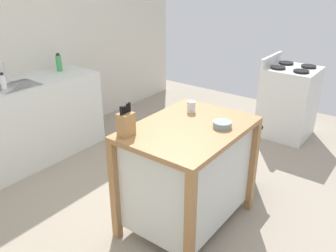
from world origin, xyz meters
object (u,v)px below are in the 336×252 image
(drinking_cup, at_px, (191,107))
(trash_bin, at_px, (239,158))
(knife_block, at_px, (126,123))
(bottle_hand_soap, at_px, (59,63))
(kitchen_island, at_px, (188,171))
(stove, at_px, (288,102))
(bottle_dish_soap, at_px, (3,81))
(sink_faucet, at_px, (5,73))
(bowl_ceramic_small, at_px, (222,124))

(drinking_cup, xyz_separation_m, trash_bin, (0.50, -0.24, -0.63))
(knife_block, relative_size, bottle_hand_soap, 1.14)
(kitchen_island, bearing_deg, stove, -0.97)
(bottle_dish_soap, bearing_deg, knife_block, -92.17)
(sink_faucet, xyz_separation_m, bottle_dish_soap, (-0.12, -0.15, -0.03))
(drinking_cup, bearing_deg, bowl_ceramic_small, -108.34)
(bottle_dish_soap, xyz_separation_m, stove, (2.56, -2.06, -0.51))
(drinking_cup, xyz_separation_m, bottle_hand_soap, (0.17, 1.97, 0.04))
(bowl_ceramic_small, relative_size, sink_faucet, 0.65)
(knife_block, height_order, drinking_cup, knife_block)
(bowl_ceramic_small, relative_size, trash_bin, 0.23)
(trash_bin, bearing_deg, drinking_cup, 153.83)
(trash_bin, bearing_deg, sink_faucet, 113.20)
(bottle_dish_soap, bearing_deg, kitchen_island, -80.69)
(bowl_ceramic_small, bearing_deg, stove, 4.71)
(bowl_ceramic_small, bearing_deg, bottle_dish_soap, 101.91)
(bottle_hand_soap, bearing_deg, trash_bin, -81.56)
(drinking_cup, xyz_separation_m, stove, (1.97, -0.19, -0.49))
(bowl_ceramic_small, distance_m, sink_faucet, 2.41)
(bowl_ceramic_small, height_order, bottle_dish_soap, bottle_dish_soap)
(kitchen_island, height_order, trash_bin, kitchen_island)
(sink_faucet, xyz_separation_m, bottle_hand_soap, (0.64, -0.05, -0.01))
(knife_block, xyz_separation_m, bowl_ceramic_small, (0.54, -0.49, -0.07))
(drinking_cup, xyz_separation_m, bottle_dish_soap, (-0.59, 1.87, 0.02))
(drinking_cup, distance_m, stove, 2.04)
(knife_block, xyz_separation_m, stove, (2.62, -0.31, -0.54))
(trash_bin, distance_m, stove, 1.48)
(bottle_dish_soap, bearing_deg, bottle_hand_soap, 7.86)
(stove, bearing_deg, sink_faucet, 137.85)
(kitchen_island, bearing_deg, trash_bin, -7.06)
(trash_bin, distance_m, bottle_dish_soap, 2.46)
(bottle_hand_soap, bearing_deg, sink_faucet, 175.73)
(bottle_hand_soap, xyz_separation_m, stove, (1.80, -2.16, -0.54))
(knife_block, height_order, sink_faucet, knife_block)
(trash_bin, xyz_separation_m, bottle_hand_soap, (-0.33, 2.22, 0.67))
(kitchen_island, xyz_separation_m, bottle_dish_soap, (-0.33, 2.02, 0.47))
(knife_block, distance_m, bottle_dish_soap, 1.74)
(bottle_hand_soap, bearing_deg, kitchen_island, -101.39)
(trash_bin, bearing_deg, bowl_ceramic_small, -169.38)
(knife_block, height_order, stove, knife_block)
(sink_faucet, distance_m, bottle_hand_soap, 0.64)
(stove, bearing_deg, bottle_dish_soap, 141.20)
(knife_block, bearing_deg, bottle_dish_soap, 87.83)
(bowl_ceramic_small, height_order, sink_faucet, sink_faucet)
(drinking_cup, relative_size, trash_bin, 0.15)
(bottle_hand_soap, height_order, stove, bottle_hand_soap)
(stove, bearing_deg, trash_bin, -177.81)
(bottle_hand_soap, bearing_deg, bottle_dish_soap, -172.14)
(bowl_ceramic_small, relative_size, stove, 0.14)
(kitchen_island, bearing_deg, drinking_cup, 30.29)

